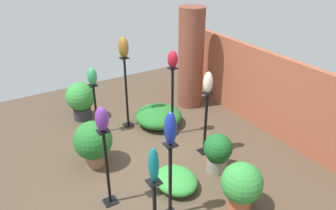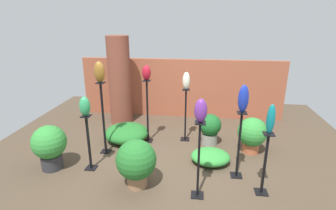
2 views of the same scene
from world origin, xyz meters
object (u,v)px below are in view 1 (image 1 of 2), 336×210
at_px(art_vase_ruby, 173,59).
at_px(art_vase_bronze, 123,47).
at_px(pedestal_violet, 107,171).
at_px(brick_pillar, 191,58).
at_px(pedestal_ruby, 172,105).
at_px(pedestal_bronze, 127,95).
at_px(potted_plant_walkway_edge, 93,142).
at_px(art_vase_violet, 102,119).
at_px(potted_plant_front_left, 81,99).
at_px(potted_plant_near_pillar, 218,151).
at_px(potted_plant_mid_left, 242,185).
at_px(art_vase_ivory, 208,82).
at_px(art_vase_jade, 92,76).
at_px(pedestal_jade, 96,112).
at_px(pedestal_ivory, 205,126).
at_px(art_vase_teal, 154,165).
at_px(pedestal_cobalt, 170,184).
at_px(art_vase_cobalt, 170,128).

bearing_deg(art_vase_ruby, art_vase_bronze, -142.04).
bearing_deg(pedestal_violet, brick_pillar, 125.98).
xyz_separation_m(pedestal_ruby, art_vase_bronze, (-0.79, -0.61, 1.05)).
height_order(pedestal_bronze, potted_plant_walkway_edge, pedestal_bronze).
relative_size(pedestal_violet, art_vase_violet, 3.55).
xyz_separation_m(art_vase_bronze, potted_plant_front_left, (-0.78, -0.73, -1.23)).
height_order(potted_plant_near_pillar, potted_plant_mid_left, potted_plant_mid_left).
bearing_deg(art_vase_ivory, art_vase_jade, -139.17).
xyz_separation_m(pedestal_jade, potted_plant_front_left, (-0.72, -0.08, -0.00)).
bearing_deg(pedestal_ivory, art_vase_teal, -53.05).
xyz_separation_m(pedestal_bronze, potted_plant_mid_left, (3.04, 0.38, -0.27)).
height_order(pedestal_cobalt, potted_plant_mid_left, pedestal_cobalt).
distance_m(art_vase_violet, art_vase_ivory, 2.03).
bearing_deg(art_vase_bronze, brick_pillar, 95.32).
bearing_deg(art_vase_cobalt, potted_plant_near_pillar, 110.45).
bearing_deg(potted_plant_front_left, pedestal_ivory, 32.46).
distance_m(art_vase_violet, potted_plant_walkway_edge, 1.41).
bearing_deg(pedestal_cobalt, pedestal_violet, -136.81).
distance_m(pedestal_violet, pedestal_ruby, 2.16).
relative_size(pedestal_bronze, art_vase_violet, 4.24).
bearing_deg(brick_pillar, pedestal_ruby, -48.73).
height_order(art_vase_jade, art_vase_ruby, art_vase_ruby).
relative_size(pedestal_ivory, art_vase_bronze, 2.93).
bearing_deg(pedestal_jade, art_vase_ruby, 56.48).
bearing_deg(art_vase_ivory, brick_pillar, 153.27).
relative_size(brick_pillar, pedestal_jade, 2.16).
distance_m(pedestal_violet, potted_plant_mid_left, 1.93).
relative_size(pedestal_cobalt, art_vase_teal, 2.62).
relative_size(pedestal_bronze, pedestal_jade, 1.42).
distance_m(pedestal_bronze, pedestal_ruby, 1.00).
xyz_separation_m(art_vase_ivory, art_vase_ruby, (-0.84, -0.18, 0.19)).
distance_m(brick_pillar, potted_plant_walkway_edge, 3.05).
distance_m(art_vase_bronze, art_vase_jade, 0.81).
height_order(potted_plant_near_pillar, potted_plant_front_left, potted_plant_front_left).
xyz_separation_m(pedestal_violet, art_vase_teal, (1.03, 0.20, 0.70)).
bearing_deg(potted_plant_near_pillar, pedestal_bronze, -163.61).
height_order(pedestal_bronze, pedestal_ruby, pedestal_bronze).
height_order(pedestal_violet, pedestal_jade, pedestal_violet).
relative_size(brick_pillar, potted_plant_front_left, 2.69).
xyz_separation_m(pedestal_cobalt, potted_plant_front_left, (-3.41, -0.17, -0.08)).
height_order(pedestal_ruby, art_vase_ruby, art_vase_ruby).
height_order(pedestal_violet, potted_plant_near_pillar, pedestal_violet).
bearing_deg(pedestal_cobalt, pedestal_bronze, 167.82).
xyz_separation_m(pedestal_bronze, art_vase_jade, (-0.05, -0.65, 0.54)).
height_order(pedestal_ruby, potted_plant_front_left, pedestal_ruby).
height_order(brick_pillar, art_vase_bronze, brick_pillar).
bearing_deg(art_vase_violet, brick_pillar, 125.98).
height_order(pedestal_cobalt, art_vase_ruby, art_vase_ruby).
bearing_deg(pedestal_cobalt, art_vase_bronze, 167.82).
distance_m(art_vase_jade, potted_plant_front_left, 1.05).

